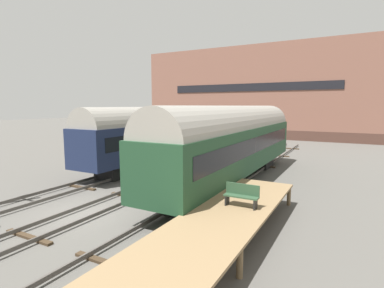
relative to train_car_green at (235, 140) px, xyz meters
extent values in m
plane|color=#56544F|center=(-4.04, -8.78, -2.91)|extent=(200.00, 200.00, 0.00)
cube|color=#4C4742|center=(-8.80, -8.78, -2.73)|extent=(0.08, 60.00, 0.16)
cube|color=#4C4742|center=(-7.36, -8.78, -2.73)|extent=(0.08, 60.00, 0.16)
cube|color=#3D2D1E|center=(-8.08, -5.78, -2.86)|extent=(2.60, 0.24, 0.10)
cube|color=#3D2D1E|center=(-8.08, 0.22, -2.86)|extent=(2.60, 0.24, 0.10)
cube|color=#3D2D1E|center=(-8.08, 6.22, -2.86)|extent=(2.60, 0.24, 0.10)
cube|color=#3D2D1E|center=(-8.08, 12.22, -2.86)|extent=(2.60, 0.24, 0.10)
cube|color=#3D2D1E|center=(-8.08, 18.22, -2.86)|extent=(2.60, 0.24, 0.10)
cube|color=#4C4742|center=(-4.76, -8.78, -2.73)|extent=(0.08, 60.00, 0.16)
cube|color=#4C4742|center=(-3.32, -8.78, -2.73)|extent=(0.08, 60.00, 0.16)
cube|color=#3D2D1E|center=(-4.04, -11.78, -2.86)|extent=(2.60, 0.24, 0.10)
cube|color=#3D2D1E|center=(-4.04, -5.78, -2.86)|extent=(2.60, 0.24, 0.10)
cube|color=#3D2D1E|center=(-4.04, 0.22, -2.86)|extent=(2.60, 0.24, 0.10)
cube|color=#3D2D1E|center=(-4.04, 6.22, -2.86)|extent=(2.60, 0.24, 0.10)
cube|color=#3D2D1E|center=(-4.04, 12.22, -2.86)|extent=(2.60, 0.24, 0.10)
cube|color=#3D2D1E|center=(-4.04, 18.22, -2.86)|extent=(2.60, 0.24, 0.10)
cube|color=#4C4742|center=(-0.72, -8.78, -2.73)|extent=(0.08, 60.00, 0.16)
cube|color=#4C4742|center=(0.72, -8.78, -2.73)|extent=(0.08, 60.00, 0.16)
cube|color=#3D2D1E|center=(0.00, -11.78, -2.86)|extent=(2.60, 0.24, 0.10)
cube|color=#3D2D1E|center=(0.00, -5.78, -2.86)|extent=(2.60, 0.24, 0.10)
cube|color=#3D2D1E|center=(0.00, 0.22, -2.86)|extent=(2.60, 0.24, 0.10)
cube|color=#3D2D1E|center=(0.00, 6.22, -2.86)|extent=(2.60, 0.24, 0.10)
cube|color=#3D2D1E|center=(0.00, 12.22, -2.86)|extent=(2.60, 0.24, 0.10)
cube|color=#3D2D1E|center=(0.00, 18.22, -2.86)|extent=(2.60, 0.24, 0.10)
cube|color=black|center=(0.00, 6.07, -2.41)|extent=(1.80, 2.40, 1.00)
cube|color=black|center=(0.00, -6.07, -2.41)|extent=(1.80, 2.40, 1.00)
cube|color=#1E4228|center=(0.00, 0.00, -0.56)|extent=(2.99, 18.66, 2.71)
cube|color=black|center=(0.00, 0.00, -0.23)|extent=(3.03, 17.17, 0.98)
cylinder|color=gray|center=(0.00, 0.00, 0.80)|extent=(2.84, 18.29, 2.84)
cube|color=black|center=(-8.08, 8.83, -2.41)|extent=(1.80, 2.40, 1.00)
cube|color=black|center=(-8.08, -2.58, -2.41)|extent=(1.80, 2.40, 1.00)
cube|color=#192342|center=(-8.08, 3.12, -0.58)|extent=(2.88, 17.55, 2.66)
cube|color=black|center=(-8.08, 3.12, -0.27)|extent=(2.92, 16.14, 0.96)
cylinder|color=gray|center=(-8.08, 3.12, 0.75)|extent=(2.74, 17.20, 2.74)
cube|color=#8C704C|center=(2.78, -10.45, -1.89)|extent=(2.93, 15.36, 0.10)
cylinder|color=brown|center=(1.47, -2.91, -2.43)|extent=(0.20, 0.20, 0.98)
cylinder|color=brown|center=(4.09, -2.91, -2.43)|extent=(0.20, 0.20, 0.98)
cylinder|color=brown|center=(1.47, -10.45, -2.43)|extent=(0.20, 0.20, 0.98)
cylinder|color=brown|center=(4.09, -10.45, -2.43)|extent=(0.20, 0.20, 0.98)
cube|color=#2D4C33|center=(3.02, -7.33, -1.41)|extent=(1.40, 0.40, 0.06)
cube|color=#2D4C33|center=(3.02, -7.16, -1.15)|extent=(1.40, 0.06, 0.45)
cube|color=black|center=(2.43, -7.33, -1.64)|extent=(0.06, 0.40, 0.40)
cube|color=black|center=(3.62, -7.33, -1.64)|extent=(0.06, 0.40, 0.40)
cube|color=#4F342A|center=(-7.86, 33.09, -2.19)|extent=(37.80, 10.89, 1.45)
cube|color=brown|center=(-7.86, 33.09, 5.08)|extent=(37.80, 10.89, 13.08)
cube|color=black|center=(-7.86, 27.59, 5.08)|extent=(26.46, 0.10, 1.20)
camera|label=1|loc=(6.84, -18.49, 2.20)|focal=28.00mm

